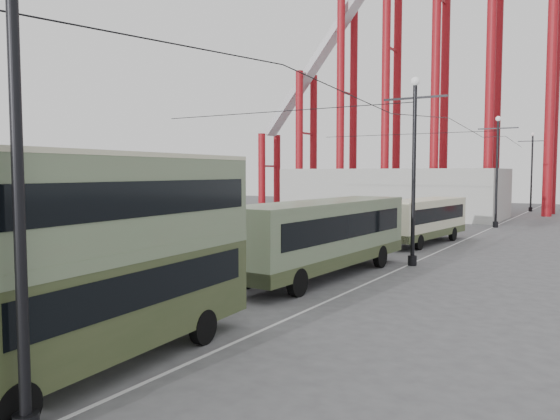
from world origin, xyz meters
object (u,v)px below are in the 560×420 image
Objects in this scene: double_decker_bus at (97,249)px; pedestrian at (266,260)px; single_decker_green at (322,234)px; single_decker_cream at (423,219)px.

double_decker_bus is 11.25m from pedestrian.
pedestrian is (-2.37, 10.82, -1.95)m from double_decker_bus.
pedestrian is (-1.55, -2.24, -0.98)m from single_decker_green.
pedestrian is at bearing 97.90° from double_decker_bus.
single_decker_cream is 5.15× the size of pedestrian.
pedestrian is (-1.98, -15.70, -0.71)m from single_decker_cream.
single_decker_green reaches higher than pedestrian.
single_decker_cream is 15.84m from pedestrian.
double_decker_bus reaches higher than single_decker_cream.
single_decker_green is at bearing -85.59° from single_decker_cream.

